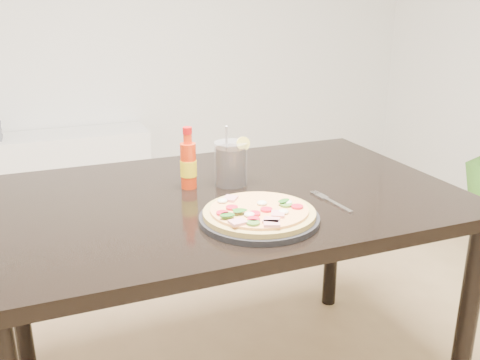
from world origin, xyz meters
name	(u,v)px	position (x,y,z in m)	size (l,w,h in m)	color
dining_table	(226,218)	(-0.29, 0.01, 0.67)	(1.40, 0.90, 0.75)	black
plate	(259,218)	(-0.28, -0.23, 0.76)	(0.32, 0.32, 0.02)	black
pizza	(259,212)	(-0.28, -0.23, 0.78)	(0.30, 0.30, 0.03)	tan
hot_sauce_bottle	(188,164)	(-0.37, 0.10, 0.83)	(0.06, 0.06, 0.19)	red
cola_cup	(231,164)	(-0.24, 0.08, 0.82)	(0.11, 0.11, 0.20)	black
fork	(330,201)	(-0.03, -0.18, 0.75)	(0.03, 0.19, 0.00)	silver
media_console	(38,174)	(-0.80, 2.07, 0.25)	(1.40, 0.34, 0.50)	white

